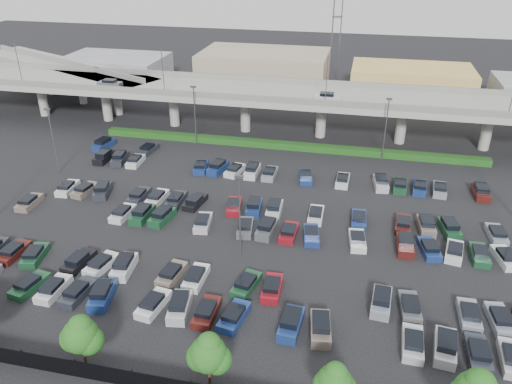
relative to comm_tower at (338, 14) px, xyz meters
The scene contains 9 objects.
ground 75.73m from the comm_tower, 93.09° to the right, with size 280.00×280.00×0.00m, color black.
overpass 43.09m from the comm_tower, 95.68° to the right, with size 150.00×13.00×15.80m.
on_ramp 64.67m from the comm_tower, 151.11° to the right, with size 50.93×30.13×8.80m.
hedge 51.42m from the comm_tower, 94.67° to the right, with size 66.00×1.60×1.10m, color #113D13.
tree_row 101.30m from the comm_tower, 91.88° to the right, with size 65.07×3.66×5.94m.
parked_cars 79.05m from the comm_tower, 93.77° to the right, with size 63.16×41.65×1.67m.
light_poles 73.06m from the comm_tower, 96.44° to the right, with size 66.90×48.38×10.30m.
distant_buildings 18.96m from the comm_tower, 55.50° to the right, with size 138.00×24.00×9.00m.
comm_tower is the anchor object (origin of this frame).
Camera 1 is at (11.97, -54.00, 33.05)m, focal length 35.00 mm.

